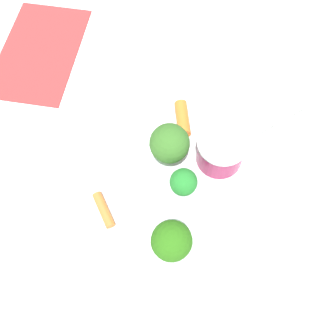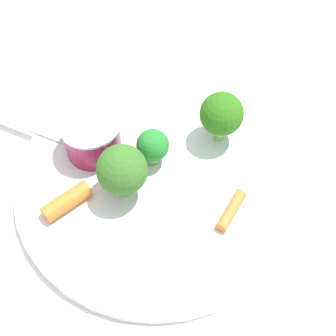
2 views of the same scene
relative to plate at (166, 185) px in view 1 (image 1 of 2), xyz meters
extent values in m
plane|color=white|center=(0.00, 0.00, -0.01)|extent=(2.40, 2.40, 0.00)
cylinder|color=white|center=(0.00, 0.00, 0.00)|extent=(0.27, 0.27, 0.01)
cylinder|color=maroon|center=(0.06, -0.05, 0.02)|extent=(0.06, 0.06, 0.04)
cylinder|color=silver|center=(0.06, -0.05, 0.04)|extent=(0.06, 0.06, 0.00)
cylinder|color=#80B25F|center=(0.00, -0.02, 0.01)|extent=(0.01, 0.01, 0.01)
sphere|color=#247A2B|center=(0.00, -0.02, 0.03)|extent=(0.03, 0.03, 0.03)
cylinder|color=#7FC063|center=(-0.07, -0.04, 0.02)|extent=(0.01, 0.01, 0.02)
sphere|color=#2A6815|center=(-0.07, -0.04, 0.04)|extent=(0.04, 0.04, 0.04)
cylinder|color=#86A860|center=(0.03, 0.01, 0.02)|extent=(0.01, 0.01, 0.02)
sphere|color=#356925|center=(0.03, 0.01, 0.04)|extent=(0.05, 0.05, 0.05)
cylinder|color=orange|center=(-0.06, 0.05, 0.01)|extent=(0.04, 0.04, 0.01)
cylinder|color=orange|center=(0.09, 0.01, 0.01)|extent=(0.05, 0.04, 0.02)
cube|color=#B7C1B8|center=(0.13, -0.09, 0.01)|extent=(0.11, 0.08, 0.00)
cube|color=#B7C1B8|center=(0.06, -0.05, 0.01)|extent=(0.02, 0.02, 0.00)
cube|color=#B7C1B8|center=(0.06, -0.05, 0.01)|extent=(0.02, 0.02, 0.00)
cube|color=#B7C1B8|center=(0.07, -0.04, 0.01)|extent=(0.02, 0.02, 0.00)
cube|color=#B7C1B8|center=(0.07, -0.04, 0.01)|extent=(0.02, 0.02, 0.00)
cube|color=#B73233|center=(0.12, 0.25, 0.00)|extent=(0.20, 0.15, 0.00)
camera|label=1|loc=(-0.17, -0.08, 0.43)|focal=41.48mm
camera|label=2|loc=(0.04, 0.26, 0.41)|focal=53.60mm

